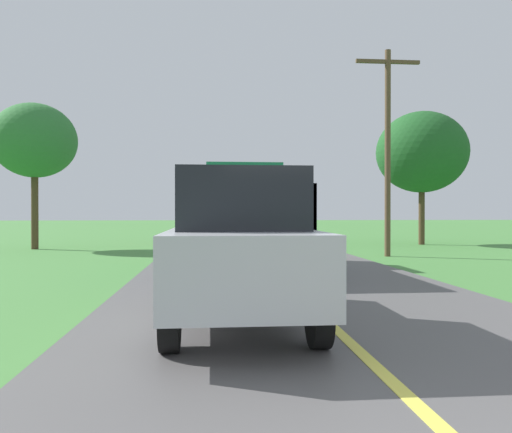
{
  "coord_description": "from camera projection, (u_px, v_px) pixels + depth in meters",
  "views": [
    {
      "loc": [
        -1.51,
        -0.76,
        1.5
      ],
      "look_at": [
        -0.34,
        12.29,
        1.4
      ],
      "focal_mm": 35.17,
      "sensor_mm": 36.0,
      "label": 1
    }
  ],
  "objects": [
    {
      "name": "banana_truck_far",
      "position": [
        222.0,
        213.0,
        27.51
      ],
      "size": [
        2.38,
        5.81,
        2.8
      ],
      "color": "#2D2D30",
      "rests_on": "road_surface"
    },
    {
      "name": "roadside_tree_mid_right",
      "position": [
        35.0,
        141.0,
        20.55
      ],
      "size": [
        3.38,
        3.38,
        5.99
      ],
      "color": "#4C3823",
      "rests_on": "ground"
    },
    {
      "name": "following_car",
      "position": [
        239.0,
        246.0,
        6.38
      ],
      "size": [
        1.74,
        4.1,
        1.92
      ],
      "color": "#B7BABF",
      "rests_on": "road_surface"
    },
    {
      "name": "roadside_tree_near_left",
      "position": [
        422.0,
        152.0,
        23.57
      ],
      "size": [
        4.23,
        4.23,
        6.26
      ],
      "color": "#4C3823",
      "rests_on": "ground"
    },
    {
      "name": "utility_pole_roadside",
      "position": [
        388.0,
        144.0,
        17.17
      ],
      "size": [
        2.23,
        0.2,
        7.08
      ],
      "color": "brown",
      "rests_on": "ground"
    },
    {
      "name": "banana_truck_near",
      "position": [
        245.0,
        214.0,
        13.46
      ],
      "size": [
        2.38,
        5.82,
        2.8
      ],
      "color": "#2D2D30",
      "rests_on": "road_surface"
    }
  ]
}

